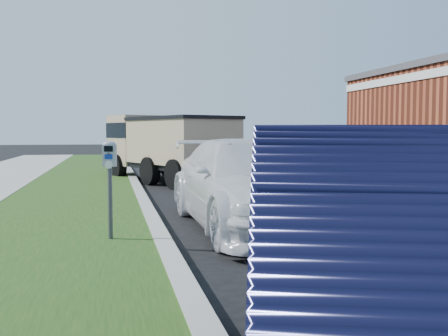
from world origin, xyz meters
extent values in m
plane|color=black|center=(0.00, 0.00, 0.00)|extent=(120.00, 120.00, 0.00)
cube|color=gray|center=(-2.60, 2.00, 0.07)|extent=(0.25, 50.00, 0.15)
cube|color=#194011|center=(-4.20, 2.00, 0.07)|extent=(3.00, 50.00, 0.13)
plane|color=slate|center=(6.00, 7.00, 0.90)|extent=(0.00, 30.00, 30.00)
cylinder|color=#8E939B|center=(6.00, 7.00, 1.80)|extent=(0.04, 30.00, 0.04)
cylinder|color=#8E939B|center=(6.00, 7.00, 0.90)|extent=(0.06, 0.06, 1.80)
cylinder|color=#8E939B|center=(6.00, 10.00, 0.90)|extent=(0.06, 0.06, 1.80)
cylinder|color=#8E939B|center=(6.00, 13.00, 0.90)|extent=(0.06, 0.06, 1.80)
cylinder|color=#8E939B|center=(6.00, 16.00, 0.90)|extent=(0.06, 0.06, 1.80)
cylinder|color=#8E939B|center=(6.00, 19.00, 0.90)|extent=(0.06, 0.06, 1.80)
cylinder|color=#8E939B|center=(6.00, 22.00, 0.90)|extent=(0.06, 0.06, 1.80)
cube|color=silver|center=(7.48, 8.00, 3.60)|extent=(0.06, 14.00, 0.30)
cylinder|color=#3F4247|center=(-3.30, -0.31, 0.62)|extent=(0.07, 0.07, 0.99)
cube|color=gray|center=(-3.30, -0.31, 1.29)|extent=(0.20, 0.15, 0.30)
ellipsoid|color=gray|center=(-3.30, -0.31, 1.44)|extent=(0.21, 0.16, 0.11)
cube|color=black|center=(-3.32, -0.38, 1.39)|extent=(0.12, 0.03, 0.08)
cube|color=navy|center=(-3.32, -0.37, 1.28)|extent=(0.11, 0.03, 0.07)
cylinder|color=silver|center=(-3.32, -0.37, 1.17)|extent=(0.11, 0.03, 0.11)
cube|color=#3F4247|center=(-3.32, -0.37, 1.31)|extent=(0.04, 0.01, 0.05)
imported|color=white|center=(-0.98, 0.76, 0.75)|extent=(2.23, 5.21, 1.50)
cube|color=black|center=(-1.40, 9.01, 0.62)|extent=(3.90, 5.74, 0.30)
cube|color=tan|center=(-2.19, 10.80, 1.32)|extent=(2.45, 2.21, 1.70)
cube|color=black|center=(-2.19, 10.80, 1.66)|extent=(2.48, 2.23, 0.51)
cube|color=tan|center=(-1.13, 8.39, 1.32)|extent=(3.31, 4.09, 1.36)
cube|color=black|center=(-1.13, 8.39, 2.03)|extent=(3.42, 4.21, 0.10)
cube|color=black|center=(-2.52, 11.54, 0.55)|extent=(1.92, 0.94, 0.26)
cylinder|color=black|center=(-3.05, 10.33, 0.43)|extent=(0.59, 0.89, 0.85)
cylinder|color=black|center=(-1.26, 11.12, 0.43)|extent=(0.59, 0.89, 0.85)
cylinder|color=black|center=(-2.13, 8.23, 0.43)|extent=(0.59, 0.89, 0.85)
cylinder|color=black|center=(-0.34, 9.01, 0.43)|extent=(0.59, 0.89, 0.85)
cylinder|color=black|center=(-1.51, 6.82, 0.43)|extent=(0.59, 0.89, 0.85)
cylinder|color=black|center=(0.28, 7.61, 0.43)|extent=(0.59, 0.89, 0.85)
camera|label=1|loc=(-3.29, -7.69, 1.62)|focal=42.00mm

